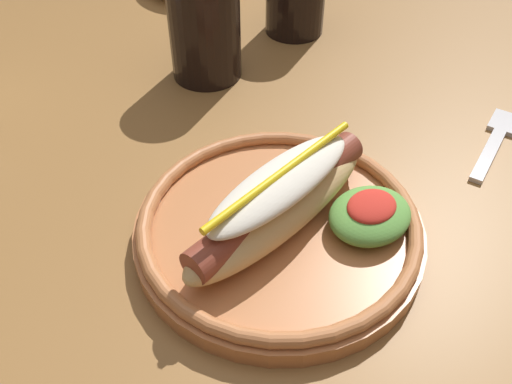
# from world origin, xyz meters

# --- Properties ---
(dining_table) EXTENTS (1.19, 1.09, 0.74)m
(dining_table) POSITION_xyz_m (0.00, 0.00, 0.65)
(dining_table) COLOR olive
(dining_table) RESTS_ON ground_plane
(hot_dog_plate) EXTENTS (0.23, 0.23, 0.08)m
(hot_dog_plate) POSITION_xyz_m (0.00, -0.09, 0.76)
(hot_dog_plate) COLOR #B77042
(hot_dog_plate) RESTS_ON dining_table
(fork) EXTENTS (0.12, 0.06, 0.00)m
(fork) POSITION_xyz_m (0.25, -0.13, 0.74)
(fork) COLOR silver
(fork) RESTS_ON dining_table
(extra_cup) EXTENTS (0.08, 0.08, 0.12)m
(extra_cup) POSITION_xyz_m (0.10, 0.15, 0.80)
(extra_cup) COLOR black
(extra_cup) RESTS_ON dining_table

